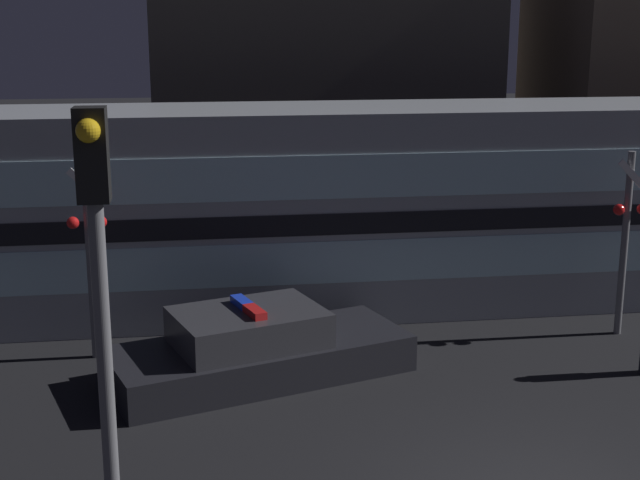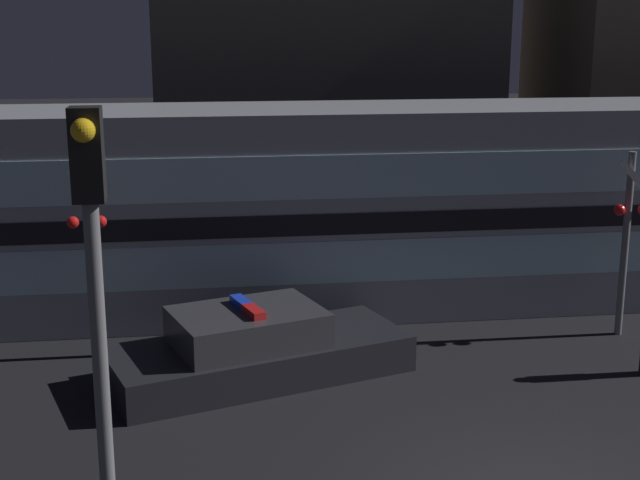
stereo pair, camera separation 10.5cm
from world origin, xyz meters
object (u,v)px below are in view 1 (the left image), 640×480
train (368,207)px  police_car (257,350)px  crossing_signal_near (626,235)px  traffic_light_corner (100,282)px

train → police_car: (-2.54, -3.66, -1.54)m
train → crossing_signal_near: size_ratio=6.13×
train → traffic_light_corner: bearing=-116.8°
train → police_car: 4.71m
train → crossing_signal_near: 4.96m
train → traffic_light_corner: 9.84m
train → crossing_signal_near: train is taller
police_car → traffic_light_corner: size_ratio=1.06×
crossing_signal_near → traffic_light_corner: (-8.65, -6.16, 1.29)m
police_car → train: bearing=37.2°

